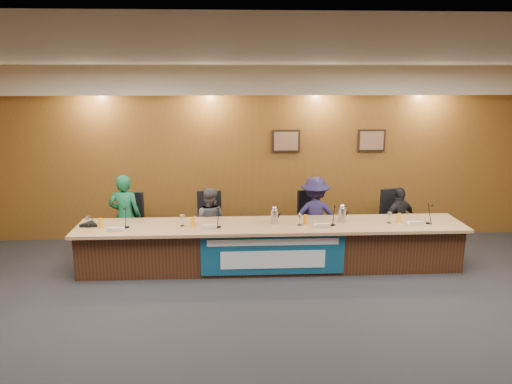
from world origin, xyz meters
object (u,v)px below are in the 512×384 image
dais_body (271,247)px  banner (273,254)px  carafe_mid (274,217)px  panelist_b (209,222)px  office_chair_d (397,224)px  office_chair_b (210,227)px  panelist_a (125,217)px  panelist_d (399,220)px  office_chair_c (314,226)px  speakerphone (90,224)px  office_chair_a (127,229)px  panelist_c (315,216)px  carafe_right (342,215)px

dais_body → banner: 0.42m
dais_body → carafe_mid: (0.05, -0.02, 0.51)m
panelist_b → carafe_mid: (1.05, -0.62, 0.26)m
office_chair_d → office_chair_b: bearing=165.1°
panelist_a → banner: bearing=159.4°
dais_body → panelist_d: bearing=14.7°
panelist_a → office_chair_c: 3.23m
speakerphone → office_chair_c: bearing=10.8°
office_chair_a → panelist_c: bearing=16.2°
office_chair_d → speakerphone: size_ratio=1.50×
dais_body → speakerphone: size_ratio=18.75×
panelist_b → office_chair_d: size_ratio=2.51×
panelist_a → office_chair_b: size_ratio=3.01×
panelist_b → dais_body: bearing=164.0°
office_chair_c → speakerphone: bearing=174.0°
dais_body → carafe_mid: bearing=-20.6°
banner → speakerphone: size_ratio=6.88×
banner → speakerphone: speakerphone is taller
panelist_d → speakerphone: bearing=-17.9°
banner → carafe_mid: 0.63m
dais_body → office_chair_a: size_ratio=12.50×
panelist_b → office_chair_d: 3.28m
dais_body → panelist_a: panelist_a is taller
banner → panelist_d: bearing=23.9°
banner → panelist_c: bearing=51.5°
dais_body → speakerphone: bearing=179.9°
panelist_b → speakerphone: 1.94m
banner → office_chair_d: bearing=26.0°
dais_body → office_chair_c: 1.07m
panelist_c → office_chair_a: size_ratio=2.84×
banner → speakerphone: 2.89m
panelist_c → speakerphone: panelist_c is taller
speakerphone → panelist_b: bearing=17.9°
panelist_d → office_chair_a: size_ratio=2.44×
banner → office_chair_a: (-2.41, 1.11, 0.10)m
panelist_d → carafe_mid: (-2.23, -0.62, 0.28)m
office_chair_c → carafe_mid: 1.11m
dais_body → office_chair_a: (-2.41, 0.70, 0.13)m
carafe_right → panelist_b: bearing=163.9°
dais_body → panelist_d: size_ratio=5.13×
panelist_a → panelist_d: 4.69m
office_chair_b → office_chair_c: size_ratio=1.00×
panelist_a → office_chair_c: bearing=-176.0°
dais_body → office_chair_b: (-1.00, 0.70, 0.13)m
office_chair_d → carafe_mid: size_ratio=2.15×
panelist_b → panelist_c: (1.81, 0.00, 0.08)m
dais_body → panelist_a: bearing=166.1°
panelist_a → carafe_right: size_ratio=6.00×
dais_body → panelist_c: 1.06m
dais_body → panelist_a: 2.51m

